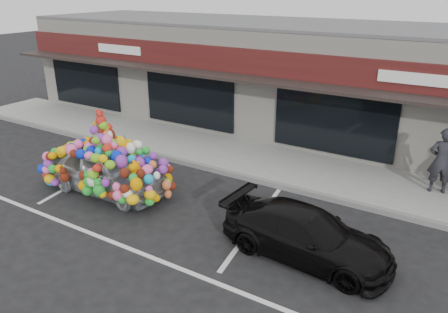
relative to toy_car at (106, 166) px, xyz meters
The scene contains 10 objects.
ground 2.02m from the toy_car, 11.11° to the left, with size 90.00×90.00×0.00m, color black.
shop_building 9.08m from the toy_car, 78.37° to the left, with size 24.00×7.20×4.31m.
sidewalk 4.77m from the toy_car, 67.44° to the left, with size 26.00×3.00×0.15m, color gray.
kerb 3.46m from the toy_car, 57.63° to the left, with size 26.00×0.18×0.16m, color slate.
parking_stripe_left 1.71m from the toy_car, 158.23° to the left, with size 0.12×4.40×0.01m, color silver.
parking_stripe_mid 4.71m from the toy_car, ahead, with size 0.12×4.40×0.01m, color silver.
lane_line 4.35m from the toy_car, 27.04° to the right, with size 14.00×0.12×0.01m, color silver.
toy_car is the anchor object (origin of this frame).
black_sedan 6.25m from the toy_car, ahead, with size 3.89×1.58×1.13m, color black.
pedestrian_a 9.59m from the toy_car, 29.63° to the left, with size 0.70×0.46×1.92m, color #242329.
Camera 1 is at (7.25, -8.53, 5.75)m, focal length 35.00 mm.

